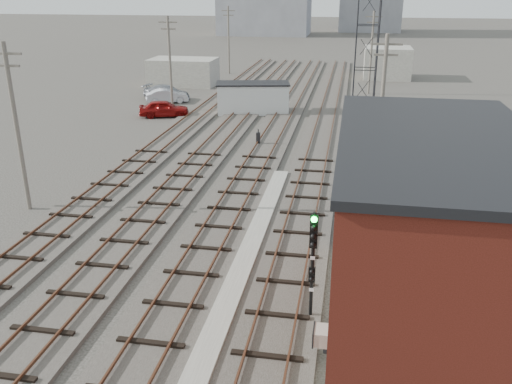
% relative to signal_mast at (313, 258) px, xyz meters
% --- Properties ---
extents(ground, '(320.00, 320.00, 0.00)m').
position_rel_signal_mast_xyz_m(ground, '(-3.70, 47.92, -2.56)').
color(ground, '#282621').
rests_on(ground, ground).
extents(track_right, '(3.20, 90.00, 0.39)m').
position_rel_signal_mast_xyz_m(track_right, '(-1.20, 26.92, -2.45)').
color(track_right, '#332D28').
rests_on(track_right, ground).
extents(track_mid_right, '(3.20, 90.00, 0.39)m').
position_rel_signal_mast_xyz_m(track_mid_right, '(-5.20, 26.92, -2.45)').
color(track_mid_right, '#332D28').
rests_on(track_mid_right, ground).
extents(track_mid_left, '(3.20, 90.00, 0.39)m').
position_rel_signal_mast_xyz_m(track_mid_left, '(-9.20, 26.92, -2.45)').
color(track_mid_left, '#332D28').
rests_on(track_mid_left, ground).
extents(track_left, '(3.20, 90.00, 0.39)m').
position_rel_signal_mast_xyz_m(track_left, '(-13.20, 26.92, -2.45)').
color(track_left, '#332D28').
rests_on(track_left, ground).
extents(platform_curb, '(0.90, 28.00, 0.26)m').
position_rel_signal_mast_xyz_m(platform_curb, '(-3.20, 1.92, -2.43)').
color(platform_curb, gray).
rests_on(platform_curb, ground).
extents(brick_building, '(6.54, 12.20, 7.22)m').
position_rel_signal_mast_xyz_m(brick_building, '(3.80, -0.08, 1.07)').
color(brick_building, gray).
rests_on(brick_building, ground).
extents(lattice_tower, '(1.60, 1.60, 15.00)m').
position_rel_signal_mast_xyz_m(lattice_tower, '(1.80, 22.92, 4.94)').
color(lattice_tower, black).
rests_on(lattice_tower, ground).
extents(utility_pole_left_a, '(1.80, 0.24, 9.00)m').
position_rel_signal_mast_xyz_m(utility_pole_left_a, '(-16.20, 7.92, 2.24)').
color(utility_pole_left_a, '#595147').
rests_on(utility_pole_left_a, ground).
extents(utility_pole_left_b, '(1.80, 0.24, 9.00)m').
position_rel_signal_mast_xyz_m(utility_pole_left_b, '(-16.20, 32.92, 2.24)').
color(utility_pole_left_b, '#595147').
rests_on(utility_pole_left_b, ground).
extents(utility_pole_left_c, '(1.80, 0.24, 9.00)m').
position_rel_signal_mast_xyz_m(utility_pole_left_c, '(-16.20, 57.92, 2.24)').
color(utility_pole_left_c, '#595147').
rests_on(utility_pole_left_c, ground).
extents(utility_pole_right_a, '(1.80, 0.24, 9.00)m').
position_rel_signal_mast_xyz_m(utility_pole_right_a, '(2.80, 15.92, 2.24)').
color(utility_pole_right_a, '#595147').
rests_on(utility_pole_right_a, ground).
extents(utility_pole_right_b, '(1.80, 0.24, 9.00)m').
position_rel_signal_mast_xyz_m(utility_pole_right_b, '(2.80, 45.92, 2.24)').
color(utility_pole_right_b, '#595147').
rests_on(utility_pole_right_b, ground).
extents(shed_left, '(8.00, 5.00, 3.20)m').
position_rel_signal_mast_xyz_m(shed_left, '(-19.70, 47.92, -0.96)').
color(shed_left, gray).
rests_on(shed_left, ground).
extents(shed_right, '(6.00, 6.00, 4.00)m').
position_rel_signal_mast_xyz_m(shed_right, '(5.30, 57.92, -0.56)').
color(shed_right, gray).
rests_on(shed_right, ground).
extents(signal_mast, '(0.40, 0.42, 4.29)m').
position_rel_signal_mast_xyz_m(signal_mast, '(0.00, 0.00, 0.00)').
color(signal_mast, gray).
rests_on(signal_mast, ground).
extents(switch_stand, '(0.29, 0.29, 1.24)m').
position_rel_signal_mast_xyz_m(switch_stand, '(-5.90, 22.58, -1.97)').
color(switch_stand, black).
rests_on(switch_stand, ground).
extents(site_trailer, '(7.40, 4.33, 2.92)m').
position_rel_signal_mast_xyz_m(site_trailer, '(-8.38, 33.82, -1.08)').
color(site_trailer, silver).
rests_on(site_trailer, ground).
extents(car_red, '(4.93, 3.16, 1.56)m').
position_rel_signal_mast_xyz_m(car_red, '(-16.33, 30.80, -1.77)').
color(car_red, maroon).
rests_on(car_red, ground).
extents(car_silver, '(4.62, 3.21, 1.44)m').
position_rel_signal_mast_xyz_m(car_silver, '(-18.15, 36.99, -1.83)').
color(car_silver, '#B5B6BD').
rests_on(car_silver, ground).
extents(car_grey, '(5.49, 3.07, 1.50)m').
position_rel_signal_mast_xyz_m(car_grey, '(-18.81, 38.86, -1.81)').
color(car_grey, gray).
rests_on(car_grey, ground).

